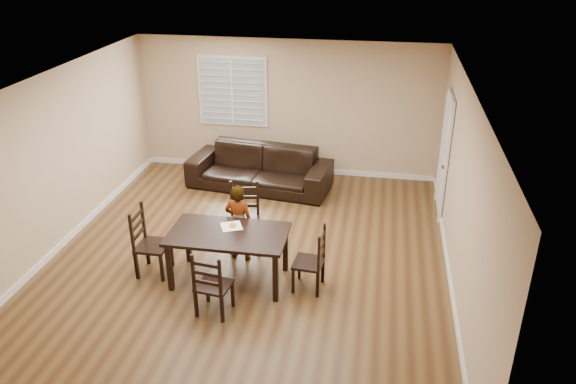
% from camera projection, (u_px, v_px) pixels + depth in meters
% --- Properties ---
extents(ground, '(7.00, 7.00, 0.00)m').
position_uv_depth(ground, '(248.00, 259.00, 8.57)').
color(ground, brown).
rests_on(ground, ground).
extents(room, '(6.04, 7.04, 2.72)m').
position_uv_depth(room, '(249.00, 144.00, 7.96)').
color(room, tan).
rests_on(room, ground).
extents(dining_table, '(1.64, 0.93, 0.77)m').
position_uv_depth(dining_table, '(228.00, 238.00, 7.79)').
color(dining_table, black).
rests_on(dining_table, ground).
extents(chair_near, '(0.55, 0.53, 1.05)m').
position_uv_depth(chair_near, '(245.00, 216.00, 8.81)').
color(chair_near, black).
rests_on(chair_near, ground).
extents(chair_far, '(0.47, 0.45, 0.94)m').
position_uv_depth(chair_far, '(210.00, 289.00, 7.13)').
color(chair_far, black).
rests_on(chair_far, ground).
extents(chair_left, '(0.44, 0.47, 1.04)m').
position_uv_depth(chair_left, '(144.00, 244.00, 8.07)').
color(chair_left, black).
rests_on(chair_left, ground).
extents(chair_right, '(0.43, 0.45, 0.94)m').
position_uv_depth(chair_right, '(317.00, 262.00, 7.69)').
color(chair_right, black).
rests_on(chair_right, ground).
extents(child, '(0.49, 0.36, 1.22)m').
position_uv_depth(child, '(239.00, 223.00, 8.35)').
color(child, gray).
rests_on(child, ground).
extents(napkin, '(0.37, 0.37, 0.00)m').
position_uv_depth(napkin, '(231.00, 226.00, 7.91)').
color(napkin, white).
rests_on(napkin, dining_table).
extents(donut, '(0.11, 0.11, 0.04)m').
position_uv_depth(donut, '(233.00, 225.00, 7.90)').
color(donut, '#DD8E4F').
rests_on(donut, napkin).
extents(sofa, '(2.82, 1.41, 0.79)m').
position_uv_depth(sofa, '(260.00, 168.00, 10.80)').
color(sofa, black).
rests_on(sofa, ground).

